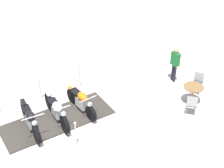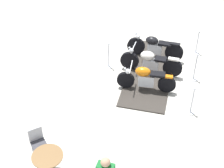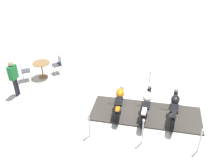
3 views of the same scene
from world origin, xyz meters
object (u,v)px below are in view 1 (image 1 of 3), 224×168
bystander_person (175,62)px  cafe_chair_near_table (198,81)px  motorcycle_copper (81,101)px  stanchion_right_mid (76,138)px  motorcycle_black (30,120)px  stanchion_left_rear (80,80)px  stanchion_left_mid (41,93)px  cafe_chair_across_table (192,104)px  motorcycle_cream (57,110)px  cafe_table (193,90)px

bystander_person → cafe_chair_near_table: bearing=106.1°
motorcycle_copper → stanchion_right_mid: stanchion_right_mid is taller
motorcycle_black → stanchion_left_rear: (0.71, 3.22, -0.17)m
stanchion_left_mid → cafe_chair_across_table: 6.11m
cafe_chair_across_table → motorcycle_copper: bearing=102.3°
stanchion_right_mid → cafe_chair_across_table: size_ratio=1.16×
motorcycle_copper → stanchion_left_rear: stanchion_left_rear is taller
cafe_chair_near_table → cafe_chair_across_table: bearing=5.6°
stanchion_left_rear → motorcycle_black: bearing=-102.5°
stanchion_right_mid → motorcycle_cream: bearing=138.1°
motorcycle_copper → cafe_chair_across_table: motorcycle_copper is taller
stanchion_left_mid → cafe_chair_near_table: bearing=20.6°
stanchion_left_mid → motorcycle_cream: bearing=-42.0°
stanchion_left_mid → cafe_table: bearing=14.1°
motorcycle_copper → motorcycle_cream: bearing=-93.5°
motorcycle_copper → bystander_person: bystander_person is taller
motorcycle_cream → bystander_person: 5.63m
stanchion_left_mid → stanchion_left_rear: (1.22, 1.35, 0.01)m
motorcycle_black → motorcycle_cream: 1.04m
motorcycle_copper → bystander_person: (3.20, 3.25, 0.47)m
cafe_chair_near_table → motorcycle_black: bearing=-43.7°
stanchion_left_mid → stanchion_right_mid: bearing=-42.0°
stanchion_left_mid → bystander_person: size_ratio=0.66×
stanchion_left_rear → stanchion_right_mid: 3.68m
stanchion_left_rear → cafe_table: size_ratio=1.26×
stanchion_left_rear → bystander_person: bystander_person is taller
stanchion_left_rear → bystander_person: (3.89, 1.59, 0.65)m
motorcycle_black → cafe_chair_across_table: motorcycle_black is taller
motorcycle_copper → stanchion_right_mid: 1.89m
cafe_table → bystander_person: bystander_person is taller
motorcycle_black → cafe_chair_across_table: (5.56, 2.56, 0.01)m
motorcycle_cream → cafe_chair_near_table: bearing=79.3°
motorcycle_copper → stanchion_left_mid: size_ratio=1.54×
stanchion_left_mid → cafe_table: 6.25m
motorcycle_cream → cafe_chair_near_table: (4.98, 3.42, 0.03)m
cafe_chair_near_table → bystander_person: bystander_person is taller
motorcycle_cream → motorcycle_copper: (0.69, 0.78, 0.00)m
stanchion_left_mid → cafe_chair_across_table: (6.07, 0.70, 0.19)m
stanchion_left_rear → cafe_table: 4.84m
motorcycle_black → stanchion_left_mid: 1.94m
stanchion_left_rear → cafe_chair_across_table: (4.85, -0.66, 0.19)m
stanchion_left_mid → bystander_person: (5.11, 2.94, 0.66)m
motorcycle_black → motorcycle_copper: 2.09m
motorcycle_black → bystander_person: 6.67m
stanchion_right_mid → cafe_chair_across_table: stanchion_right_mid is taller
motorcycle_copper → stanchion_left_rear: size_ratio=1.64×
stanchion_left_mid → cafe_table: stanchion_left_mid is taller
motorcycle_black → stanchion_right_mid: (1.87, -0.27, -0.17)m
stanchion_left_mid → bystander_person: bystander_person is taller
motorcycle_copper → cafe_table: bearing=61.9°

